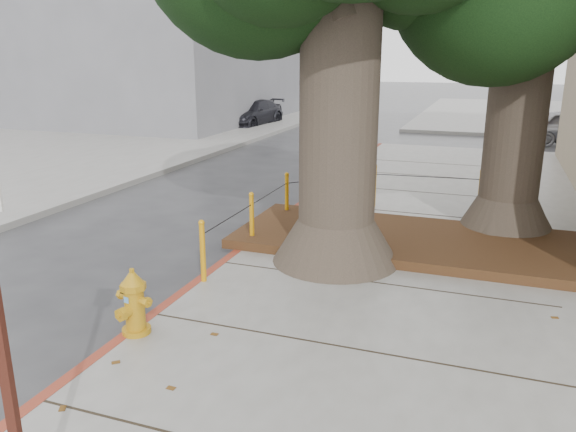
{
  "coord_description": "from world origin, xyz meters",
  "views": [
    {
      "loc": [
        1.89,
        -5.63,
        3.37
      ],
      "look_at": [
        -0.79,
        1.79,
        1.1
      ],
      "focal_mm": 35.0,
      "sensor_mm": 36.0,
      "label": 1
    }
  ],
  "objects": [
    {
      "name": "fire_hydrant",
      "position": [
        -1.9,
        -0.51,
        0.55
      ],
      "size": [
        0.44,
        0.42,
        0.82
      ],
      "rotation": [
        0.0,
        0.0,
        -0.21
      ],
      "color": "#C28913",
      "rests_on": "sidewalk_main"
    },
    {
      "name": "building_far_white",
      "position": [
        -17.0,
        45.0,
        7.5
      ],
      "size": [
        12.0,
        18.0,
        15.0
      ],
      "primitive_type": "cube",
      "color": "silver",
      "rests_on": "ground"
    },
    {
      "name": "sidewalk_far",
      "position": [
        6.0,
        30.0,
        0.07
      ],
      "size": [
        16.0,
        20.0,
        0.15
      ],
      "primitive_type": "cube",
      "color": "slate",
      "rests_on": "ground"
    },
    {
      "name": "car_dark",
      "position": [
        -9.22,
        19.96,
        0.63
      ],
      "size": [
        2.17,
        4.47,
        1.25
      ],
      "primitive_type": "imported",
      "rotation": [
        0.0,
        0.0,
        -0.1
      ],
      "color": "black",
      "rests_on": "ground"
    },
    {
      "name": "bollard_ring",
      "position": [
        -0.87,
        4.38,
        0.66
      ],
      "size": [
        3.79,
        5.39,
        0.95
      ],
      "color": "orange",
      "rests_on": "sidewalk_main"
    },
    {
      "name": "signpost",
      "position": [
        -0.88,
        -3.27,
        1.69
      ],
      "size": [
        0.26,
        0.11,
        2.71
      ],
      "rotation": [
        0.0,
        0.0,
        0.34
      ],
      "color": "#471911",
      "rests_on": "sidewalk_main"
    },
    {
      "name": "curb_red",
      "position": [
        -2.0,
        2.5,
        0.07
      ],
      "size": [
        0.14,
        26.0,
        0.16
      ],
      "primitive_type": "cube",
      "color": "maroon",
      "rests_on": "ground"
    },
    {
      "name": "ground",
      "position": [
        0.0,
        0.0,
        0.0
      ],
      "size": [
        140.0,
        140.0,
        0.0
      ],
      "primitive_type": "plane",
      "color": "#28282B",
      "rests_on": "ground"
    },
    {
      "name": "building_far_grey",
      "position": [
        -15.0,
        22.0,
        6.0
      ],
      "size": [
        12.0,
        16.0,
        12.0
      ],
      "primitive_type": "cube",
      "color": "slate",
      "rests_on": "ground"
    },
    {
      "name": "planter_bed",
      "position": [
        0.9,
        3.9,
        0.23
      ],
      "size": [
        6.4,
        2.6,
        0.16
      ],
      "primitive_type": "cube",
      "color": "black",
      "rests_on": "sidewalk_main"
    },
    {
      "name": "sidewalk_opposite",
      "position": [
        -14.0,
        10.0,
        0.07
      ],
      "size": [
        14.0,
        60.0,
        0.15
      ],
      "primitive_type": "cube",
      "color": "slate",
      "rests_on": "ground"
    }
  ]
}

